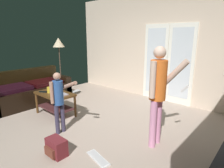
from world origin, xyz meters
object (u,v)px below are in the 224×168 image
Objects in this scene: floor_lamp at (59,45)px; dvd_remote_slim at (43,92)px; person_child at (59,98)px; laptop_closed at (59,94)px; backpack at (56,147)px; cup_near_edge at (53,88)px; cup_by_laptop at (49,90)px; leather_couch at (29,92)px; loose_keyboard at (98,158)px; person_adult at (158,89)px; coffee_table at (55,99)px.

floor_lamp reaches higher than dvd_remote_slim.
dvd_remote_slim is at bearing -45.62° from floor_lamp.
laptop_closed is at bearing 146.72° from person_child.
dvd_remote_slim reaches higher than backpack.
cup_by_laptop is at bearing -52.61° from cup_near_edge.
leather_couch is 6.40× the size of backpack.
loose_keyboard is 3.59× the size of cup_by_laptop.
cup_near_edge is 0.21m from cup_by_laptop.
person_adult reaches higher than backpack.
floor_lamp reaches higher than person_child.
floor_lamp is at bearing 145.73° from person_child.
cup_near_edge is 0.24m from dvd_remote_slim.
backpack is (-0.94, -1.21, -0.80)m from person_adult.
person_adult is 13.22× the size of cup_near_edge.
person_adult is 2.49m from cup_near_edge.
person_child is at bearing -44.70° from dvd_remote_slim.
loose_keyboard is at bearing 32.82° from backpack.
laptop_closed is at bearing -0.66° from coffee_table.
dvd_remote_slim is at bearing 170.37° from loose_keyboard.
cup_by_laptop is at bearing -167.43° from laptop_closed.
floor_lamp is at bearing 142.32° from coffee_table.
backpack is 1.64m from cup_by_laptop.
floor_lamp reaches higher than backpack.
leather_couch is 5.99× the size of laptop_closed.
loose_keyboard is at bearing -5.25° from person_child.
person_adult is 1.67m from person_child.
person_adult is 1.41× the size of person_child.
floor_lamp is 2.04m from dvd_remote_slim.
person_adult is at bearing 11.24° from laptop_closed.
backpack is at bearing -54.74° from dvd_remote_slim.
person_adult is 3.39× the size of loose_keyboard.
leather_couch reaches higher than backpack.
dvd_remote_slim is at bearing -6.64° from leather_couch.
cup_near_edge is at bearing 155.08° from coffee_table.
floor_lamp reaches higher than laptop_closed.
leather_couch is at bearing 177.78° from cup_by_laptop.
person_child is 0.93m from cup_by_laptop.
person_child is 1.05m from dvd_remote_slim.
dvd_remote_slim reaches higher than coffee_table.
floor_lamp is at bearing 144.68° from backpack.
dvd_remote_slim is (-2.05, 0.35, 0.50)m from loose_keyboard.
person_adult reaches higher than cup_near_edge.
leather_couch is at bearing -172.64° from cup_near_edge.
backpack is at bearing -35.32° from floor_lamp.
leather_couch is at bearing -173.17° from person_adult.
cup_by_laptop is (-1.91, 0.42, 0.56)m from loose_keyboard.
laptop_closed is (0.18, -0.00, 0.15)m from coffee_table.
floor_lamp reaches higher than coffee_table.
loose_keyboard is 2.03m from cup_by_laptop.
leather_couch is 16.99× the size of cup_near_edge.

